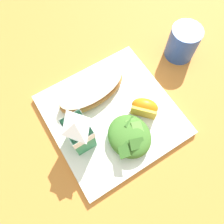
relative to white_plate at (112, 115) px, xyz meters
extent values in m
plane|color=#C67A33|center=(0.00, 0.00, -0.01)|extent=(3.00, 3.00, 0.00)
cube|color=white|center=(0.00, 0.00, 0.00)|extent=(0.28, 0.28, 0.02)
ellipsoid|color=#A87038|center=(0.07, 0.01, 0.02)|extent=(0.09, 0.18, 0.03)
ellipsoid|color=maroon|center=(0.07, 0.01, 0.03)|extent=(0.08, 0.16, 0.01)
ellipsoid|color=beige|center=(0.07, 0.01, 0.04)|extent=(0.09, 0.17, 0.01)
ellipsoid|color=#3D7028|center=(-0.07, 0.00, 0.03)|extent=(0.10, 0.09, 0.04)
cube|color=#336023|center=(-0.05, -0.02, 0.04)|extent=(0.03, 0.04, 0.02)
cube|color=#336023|center=(-0.10, 0.00, 0.05)|extent=(0.03, 0.04, 0.02)
cube|color=#336023|center=(-0.06, -0.01, 0.04)|extent=(0.03, 0.04, 0.02)
cube|color=#336023|center=(-0.09, 0.03, 0.04)|extent=(0.04, 0.03, 0.02)
cube|color=#5B8E3D|center=(-0.07, -0.02, 0.04)|extent=(0.04, 0.03, 0.01)
cube|color=#336023|center=(-0.07, -0.02, 0.03)|extent=(0.03, 0.03, 0.01)
cube|color=#5B8E3D|center=(-0.06, -0.02, 0.04)|extent=(0.03, 0.03, 0.01)
cube|color=#2D8451|center=(-0.02, 0.09, 0.05)|extent=(0.06, 0.04, 0.09)
cube|color=white|center=(-0.02, 0.09, 0.08)|extent=(0.06, 0.05, 0.03)
pyramid|color=white|center=(-0.02, 0.09, 0.11)|extent=(0.06, 0.04, 0.02)
ellipsoid|color=orange|center=(-0.03, -0.07, 0.03)|extent=(0.07, 0.07, 0.04)
cube|color=gold|center=(-0.04, -0.06, 0.03)|extent=(0.05, 0.04, 0.03)
cylinder|color=#284CA3|center=(0.06, -0.25, 0.04)|extent=(0.08, 0.08, 0.09)
camera|label=1|loc=(-0.16, 0.10, 0.48)|focal=35.65mm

